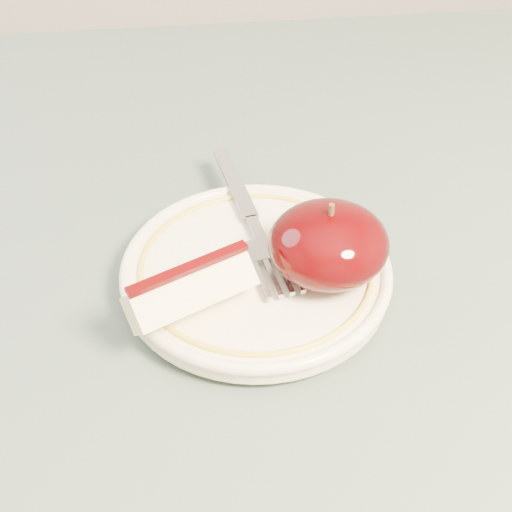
{
  "coord_description": "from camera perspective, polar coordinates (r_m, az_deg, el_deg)",
  "views": [
    {
      "loc": [
        -0.02,
        -0.35,
        1.11
      ],
      "look_at": [
        0.02,
        0.01,
        0.78
      ],
      "focal_mm": 50.0,
      "sensor_mm": 36.0,
      "label": 1
    }
  ],
  "objects": [
    {
      "name": "table",
      "position": [
        0.57,
        -2.34,
        -9.46
      ],
      "size": [
        0.9,
        0.9,
        0.75
      ],
      "color": "brown",
      "rests_on": "ground"
    },
    {
      "name": "apple_half",
      "position": [
        0.48,
        5.81,
        0.96
      ],
      "size": [
        0.08,
        0.08,
        0.06
      ],
      "color": "black",
      "rests_on": "plate"
    },
    {
      "name": "apple_wedge",
      "position": [
        0.46,
        -5.27,
        -2.73
      ],
      "size": [
        0.09,
        0.07,
        0.04
      ],
      "rotation": [
        0.0,
        0.0,
        0.45
      ],
      "color": "beige",
      "rests_on": "plate"
    },
    {
      "name": "fork",
      "position": [
        0.53,
        -0.35,
        2.97
      ],
      "size": [
        0.05,
        0.18,
        0.0
      ],
      "rotation": [
        0.0,
        0.0,
        1.74
      ],
      "color": "#979A9F",
      "rests_on": "plate"
    },
    {
      "name": "plate",
      "position": [
        0.5,
        0.0,
        -1.2
      ],
      "size": [
        0.19,
        0.19,
        0.02
      ],
      "color": "beige",
      "rests_on": "table"
    }
  ]
}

